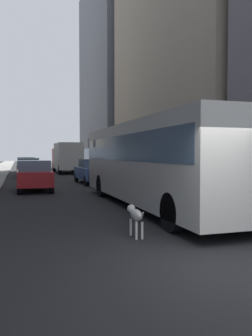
% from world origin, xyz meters
% --- Properties ---
extents(ground_plane, '(120.00, 120.00, 0.00)m').
position_xyz_m(ground_plane, '(0.00, 35.00, 0.00)').
color(ground_plane, '#232326').
extents(sidewalk_right, '(2.40, 110.00, 0.15)m').
position_xyz_m(sidewalk_right, '(5.70, 35.00, 0.07)').
color(sidewalk_right, gray).
rests_on(sidewalk_right, ground).
extents(building_right_far, '(10.44, 19.56, 28.02)m').
position_xyz_m(building_right_far, '(11.90, 45.21, 14.00)').
color(building_right_far, slate).
rests_on(building_right_far, ground).
extents(transit_bus, '(2.78, 11.53, 3.05)m').
position_xyz_m(transit_bus, '(1.20, 6.95, 1.78)').
color(transit_bus, silver).
rests_on(transit_bus, ground).
extents(car_black_suv, '(1.88, 4.00, 1.62)m').
position_xyz_m(car_black_suv, '(-2.80, 33.09, 0.82)').
color(car_black_suv, black).
rests_on(car_black_suv, ground).
extents(car_silver_sedan, '(1.84, 4.34, 1.62)m').
position_xyz_m(car_silver_sedan, '(2.80, 39.13, 0.82)').
color(car_silver_sedan, '#B7BABF').
rests_on(car_silver_sedan, ground).
extents(car_blue_hatchback, '(1.94, 4.62, 1.62)m').
position_xyz_m(car_blue_hatchback, '(1.20, 17.49, 0.83)').
color(car_blue_hatchback, '#4C6BB7').
rests_on(car_blue_hatchback, ground).
extents(car_red_coupe, '(1.74, 4.12, 1.62)m').
position_xyz_m(car_red_coupe, '(-2.80, 13.96, 0.82)').
color(car_red_coupe, red).
rests_on(car_red_coupe, ground).
extents(car_grey_wagon, '(1.85, 4.73, 1.62)m').
position_xyz_m(car_grey_wagon, '(-2.80, 25.51, 0.83)').
color(car_grey_wagon, slate).
rests_on(car_grey_wagon, ground).
extents(box_truck, '(2.30, 7.50, 3.05)m').
position_xyz_m(box_truck, '(1.20, 30.82, 1.67)').
color(box_truck, '#A51919').
rests_on(box_truck, ground).
extents(dalmatian_dog, '(0.22, 0.96, 0.72)m').
position_xyz_m(dalmatian_dog, '(-0.97, 2.63, 0.51)').
color(dalmatian_dog, white).
rests_on(dalmatian_dog, ground).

